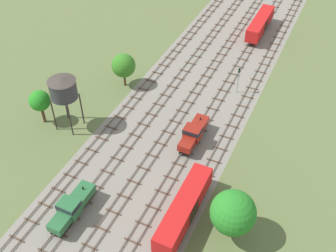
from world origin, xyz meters
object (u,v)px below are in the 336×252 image
object	(u,v)px
shunter_loco_left_nearest	(72,207)
freight_boxcar_centre_midfar	(260,24)
freight_boxcar_centre_right_near	(184,208)
signal_post_nearest	(238,77)
water_tower	(63,88)
shunter_loco_centre_mid	(193,133)

from	to	relation	value
shunter_loco_left_nearest	freight_boxcar_centre_midfar	xyz separation A→B (m)	(9.29, 60.02, 0.44)
freight_boxcar_centre_right_near	signal_post_nearest	bearing A→B (deg)	94.36
water_tower	signal_post_nearest	xyz separation A→B (m)	(22.78, 21.08, -4.49)
shunter_loco_centre_mid	freight_boxcar_centre_midfar	distance (m)	39.51
signal_post_nearest	shunter_loco_left_nearest	bearing A→B (deg)	-107.70
shunter_loco_centre_mid	signal_post_nearest	world-z (taller)	signal_post_nearest
freight_boxcar_centre_midfar	water_tower	distance (m)	49.51
freight_boxcar_centre_midfar	signal_post_nearest	world-z (taller)	signal_post_nearest
shunter_loco_centre_mid	water_tower	bearing A→B (deg)	-165.64
shunter_loco_left_nearest	shunter_loco_centre_mid	bearing A→B (deg)	65.65
freight_boxcar_centre_right_near	freight_boxcar_centre_midfar	distance (m)	54.36
shunter_loco_centre_mid	water_tower	world-z (taller)	water_tower
shunter_loco_left_nearest	signal_post_nearest	xyz separation A→B (m)	(11.61, 36.36, 1.50)
shunter_loco_left_nearest	shunter_loco_centre_mid	xyz separation A→B (m)	(9.29, 20.52, 0.00)
shunter_loco_left_nearest	freight_boxcar_centre_right_near	world-z (taller)	freight_boxcar_centre_right_near
shunter_loco_left_nearest	shunter_loco_centre_mid	distance (m)	22.52
shunter_loco_left_nearest	signal_post_nearest	size ratio (longest dim) A/B	1.53
shunter_loco_left_nearest	freight_boxcar_centre_midfar	size ratio (longest dim) A/B	0.60
shunter_loco_left_nearest	freight_boxcar_centre_midfar	world-z (taller)	freight_boxcar_centre_midfar
shunter_loco_left_nearest	shunter_loco_centre_mid	size ratio (longest dim) A/B	1.00
water_tower	shunter_loco_centre_mid	bearing A→B (deg)	14.36
shunter_loco_left_nearest	water_tower	xyz separation A→B (m)	(-11.17, 15.28, 5.98)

